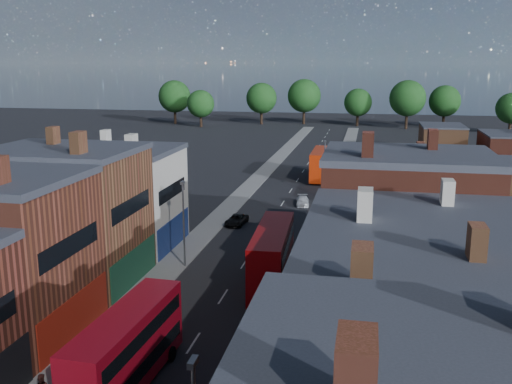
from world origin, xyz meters
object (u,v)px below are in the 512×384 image
at_px(car_2, 237,220).
at_px(car_3, 303,201).
at_px(bus_0, 127,348).
at_px(bus_2, 320,164).
at_px(bus_1, 272,255).

height_order(car_2, car_3, car_2).
distance_m(bus_0, bus_2, 63.66).
xyz_separation_m(bus_1, car_2, (-7.23, 17.64, -2.13)).
height_order(bus_1, bus_2, bus_1).
relative_size(bus_2, car_3, 2.82).
bearing_deg(car_3, bus_1, -95.30).
xyz_separation_m(bus_2, car_2, (-7.23, -28.75, -2.00)).
distance_m(bus_2, car_2, 29.71).
xyz_separation_m(bus_0, car_2, (-1.67, 34.67, -1.93)).
bearing_deg(car_2, bus_1, -62.91).
height_order(bus_0, car_2, bus_0).
bearing_deg(bus_1, bus_0, -110.93).
height_order(bus_0, car_3, bus_0).
bearing_deg(bus_0, car_3, 86.85).
relative_size(bus_1, car_2, 2.79).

